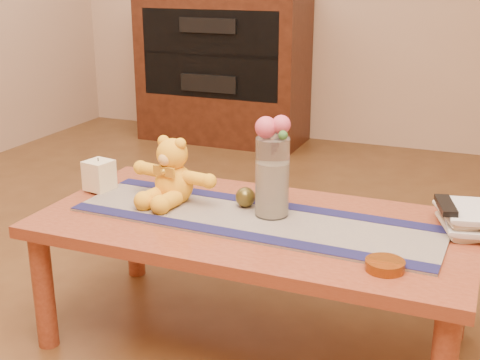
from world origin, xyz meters
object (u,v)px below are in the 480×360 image
at_px(book_bottom, 443,226).
at_px(amber_dish, 385,265).
at_px(glass_vase, 272,177).
at_px(bronze_ball, 245,197).
at_px(tv_remote, 446,205).
at_px(pillar_candle, 99,175).
at_px(teddy_bear, 174,171).

xyz_separation_m(book_bottom, amber_dish, (-0.12, -0.35, 0.00)).
height_order(glass_vase, bronze_ball, glass_vase).
relative_size(bronze_ball, tv_remote, 0.42).
height_order(pillar_candle, tv_remote, pillar_candle).
xyz_separation_m(pillar_candle, bronze_ball, (0.56, 0.03, -0.02)).
xyz_separation_m(bronze_ball, book_bottom, (0.64, 0.06, -0.03)).
bearing_deg(book_bottom, glass_vase, 172.51).
bearing_deg(amber_dish, tv_remote, 70.73).
relative_size(teddy_bear, book_bottom, 1.43).
relative_size(tv_remote, amber_dish, 1.48).
distance_m(tv_remote, amber_dish, 0.37).
height_order(teddy_bear, bronze_ball, teddy_bear).
xyz_separation_m(teddy_bear, bronze_ball, (0.25, 0.03, -0.07)).
xyz_separation_m(teddy_bear, pillar_candle, (-0.31, -0.00, -0.05)).
bearing_deg(pillar_candle, amber_dish, -13.17).
bearing_deg(tv_remote, glass_vase, 174.46).
height_order(pillar_candle, book_bottom, pillar_candle).
height_order(teddy_bear, book_bottom, teddy_bear).
bearing_deg(amber_dish, teddy_bear, 161.86).
bearing_deg(amber_dish, book_bottom, 71.60).
bearing_deg(teddy_bear, pillar_candle, -170.79).
bearing_deg(pillar_candle, teddy_bear, 0.15).
bearing_deg(book_bottom, bronze_ball, 167.35).
distance_m(pillar_candle, book_bottom, 1.20).
relative_size(glass_vase, amber_dish, 2.41).
bearing_deg(glass_vase, tv_remote, 9.91).
relative_size(teddy_bear, glass_vase, 1.22).
distance_m(book_bottom, tv_remote, 0.08).
bearing_deg(amber_dish, bronze_ball, 151.18).
height_order(bronze_ball, amber_dish, bronze_ball).
height_order(teddy_bear, tv_remote, teddy_bear).
bearing_deg(teddy_bear, book_bottom, 15.34).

